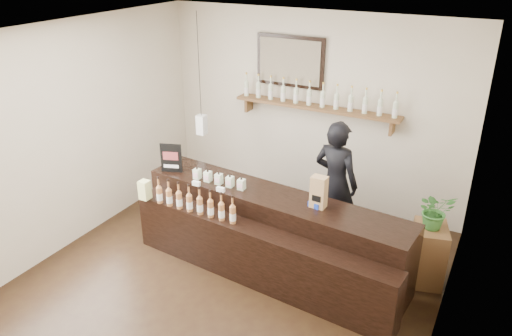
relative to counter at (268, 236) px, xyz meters
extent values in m
plane|color=black|center=(-0.27, -0.58, -0.44)|extent=(5.00, 5.00, 0.00)
plane|color=beige|center=(-0.27, 1.92, 0.96)|extent=(4.50, 0.00, 4.50)
plane|color=beige|center=(-0.27, -3.08, 0.96)|extent=(4.50, 0.00, 4.50)
plane|color=beige|center=(-2.52, -0.58, 0.96)|extent=(0.00, 5.00, 5.00)
plane|color=beige|center=(1.98, -0.58, 0.96)|extent=(0.00, 5.00, 5.00)
plane|color=white|center=(-0.27, -0.58, 2.36)|extent=(5.00, 5.00, 0.00)
cube|color=brown|center=(-0.17, 1.79, 1.06)|extent=(2.40, 0.25, 0.04)
cube|color=brown|center=(-1.25, 1.82, 0.94)|extent=(0.04, 0.20, 0.20)
cube|color=brown|center=(0.91, 1.82, 0.94)|extent=(0.04, 0.20, 0.20)
cube|color=black|center=(-0.62, 1.89, 1.64)|extent=(1.02, 0.04, 0.72)
cube|color=#43372B|center=(-0.62, 1.87, 1.64)|extent=(0.92, 0.01, 0.62)
cube|color=white|center=(-1.57, 1.02, 0.81)|extent=(0.12, 0.12, 0.28)
cylinder|color=black|center=(-1.57, 1.02, 1.66)|extent=(0.01, 0.01, 1.41)
cylinder|color=silver|center=(-1.27, 1.79, 1.18)|extent=(0.07, 0.07, 0.20)
cone|color=silver|center=(-1.27, 1.79, 1.31)|extent=(0.07, 0.07, 0.05)
cylinder|color=silver|center=(-1.27, 1.79, 1.37)|extent=(0.02, 0.02, 0.07)
cylinder|color=#EDBE45|center=(-1.27, 1.79, 1.42)|extent=(0.03, 0.03, 0.02)
cylinder|color=white|center=(-1.27, 1.79, 1.16)|extent=(0.07, 0.07, 0.09)
cylinder|color=silver|center=(-1.07, 1.79, 1.18)|extent=(0.07, 0.07, 0.20)
cone|color=silver|center=(-1.07, 1.79, 1.31)|extent=(0.07, 0.07, 0.05)
cylinder|color=silver|center=(-1.07, 1.79, 1.37)|extent=(0.02, 0.02, 0.07)
cylinder|color=#EDBE45|center=(-1.07, 1.79, 1.42)|extent=(0.03, 0.03, 0.02)
cylinder|color=white|center=(-1.07, 1.79, 1.16)|extent=(0.07, 0.07, 0.09)
cylinder|color=silver|center=(-0.87, 1.79, 1.18)|extent=(0.07, 0.07, 0.20)
cone|color=silver|center=(-0.87, 1.79, 1.31)|extent=(0.07, 0.07, 0.05)
cylinder|color=silver|center=(-0.87, 1.79, 1.37)|extent=(0.02, 0.02, 0.07)
cylinder|color=#EDBE45|center=(-0.87, 1.79, 1.42)|extent=(0.03, 0.03, 0.02)
cylinder|color=white|center=(-0.87, 1.79, 1.16)|extent=(0.07, 0.07, 0.09)
cylinder|color=silver|center=(-0.67, 1.79, 1.18)|extent=(0.07, 0.07, 0.20)
cone|color=silver|center=(-0.67, 1.79, 1.31)|extent=(0.07, 0.07, 0.05)
cylinder|color=silver|center=(-0.67, 1.79, 1.37)|extent=(0.02, 0.02, 0.07)
cylinder|color=#EDBE45|center=(-0.67, 1.79, 1.42)|extent=(0.03, 0.03, 0.02)
cylinder|color=white|center=(-0.67, 1.79, 1.16)|extent=(0.07, 0.07, 0.09)
cylinder|color=silver|center=(-0.47, 1.79, 1.18)|extent=(0.07, 0.07, 0.20)
cone|color=silver|center=(-0.47, 1.79, 1.31)|extent=(0.07, 0.07, 0.05)
cylinder|color=silver|center=(-0.47, 1.79, 1.37)|extent=(0.02, 0.02, 0.07)
cylinder|color=#EDBE45|center=(-0.47, 1.79, 1.42)|extent=(0.03, 0.03, 0.02)
cylinder|color=white|center=(-0.47, 1.79, 1.16)|extent=(0.07, 0.07, 0.09)
cylinder|color=silver|center=(-0.27, 1.79, 1.18)|extent=(0.07, 0.07, 0.20)
cone|color=silver|center=(-0.27, 1.79, 1.31)|extent=(0.07, 0.07, 0.05)
cylinder|color=silver|center=(-0.27, 1.79, 1.37)|extent=(0.02, 0.02, 0.07)
cylinder|color=#EDBE45|center=(-0.27, 1.79, 1.42)|extent=(0.03, 0.03, 0.02)
cylinder|color=white|center=(-0.27, 1.79, 1.16)|extent=(0.07, 0.07, 0.09)
cylinder|color=silver|center=(-0.07, 1.79, 1.18)|extent=(0.07, 0.07, 0.20)
cone|color=silver|center=(-0.07, 1.79, 1.31)|extent=(0.07, 0.07, 0.05)
cylinder|color=silver|center=(-0.07, 1.79, 1.37)|extent=(0.02, 0.02, 0.07)
cylinder|color=#EDBE45|center=(-0.07, 1.79, 1.42)|extent=(0.03, 0.03, 0.02)
cylinder|color=white|center=(-0.07, 1.79, 1.16)|extent=(0.07, 0.07, 0.09)
cylinder|color=silver|center=(0.13, 1.79, 1.18)|extent=(0.07, 0.07, 0.20)
cone|color=silver|center=(0.13, 1.79, 1.31)|extent=(0.07, 0.07, 0.05)
cylinder|color=silver|center=(0.13, 1.79, 1.37)|extent=(0.02, 0.02, 0.07)
cylinder|color=#EDBE45|center=(0.13, 1.79, 1.42)|extent=(0.03, 0.03, 0.02)
cylinder|color=white|center=(0.13, 1.79, 1.16)|extent=(0.07, 0.07, 0.09)
cylinder|color=silver|center=(0.33, 1.79, 1.18)|extent=(0.07, 0.07, 0.20)
cone|color=silver|center=(0.33, 1.79, 1.31)|extent=(0.07, 0.07, 0.05)
cylinder|color=silver|center=(0.33, 1.79, 1.37)|extent=(0.02, 0.02, 0.07)
cylinder|color=#EDBE45|center=(0.33, 1.79, 1.42)|extent=(0.03, 0.03, 0.02)
cylinder|color=white|center=(0.33, 1.79, 1.16)|extent=(0.07, 0.07, 0.09)
cylinder|color=silver|center=(0.53, 1.79, 1.18)|extent=(0.07, 0.07, 0.20)
cone|color=silver|center=(0.53, 1.79, 1.31)|extent=(0.07, 0.07, 0.05)
cylinder|color=silver|center=(0.53, 1.79, 1.37)|extent=(0.02, 0.02, 0.07)
cylinder|color=#EDBE45|center=(0.53, 1.79, 1.42)|extent=(0.03, 0.03, 0.02)
cylinder|color=white|center=(0.53, 1.79, 1.16)|extent=(0.07, 0.07, 0.09)
cylinder|color=silver|center=(0.73, 1.79, 1.18)|extent=(0.07, 0.07, 0.20)
cone|color=silver|center=(0.73, 1.79, 1.31)|extent=(0.07, 0.07, 0.05)
cylinder|color=silver|center=(0.73, 1.79, 1.37)|extent=(0.02, 0.02, 0.07)
cylinder|color=#EDBE45|center=(0.73, 1.79, 1.42)|extent=(0.03, 0.03, 0.02)
cylinder|color=white|center=(0.73, 1.79, 1.16)|extent=(0.07, 0.07, 0.09)
cylinder|color=silver|center=(0.93, 1.79, 1.18)|extent=(0.07, 0.07, 0.20)
cone|color=silver|center=(0.93, 1.79, 1.31)|extent=(0.07, 0.07, 0.05)
cylinder|color=silver|center=(0.93, 1.79, 1.37)|extent=(0.02, 0.02, 0.07)
cylinder|color=#EDBE45|center=(0.93, 1.79, 1.42)|extent=(0.03, 0.03, 0.02)
cylinder|color=white|center=(0.93, 1.79, 1.16)|extent=(0.07, 0.07, 0.09)
cube|color=black|center=(0.01, 0.12, 0.03)|extent=(3.37, 0.89, 0.93)
cube|color=black|center=(0.01, -0.32, -0.09)|extent=(3.34, 0.60, 0.71)
cube|color=white|center=(-0.92, -0.09, 0.52)|extent=(0.10, 0.04, 0.05)
cube|color=white|center=(-0.58, -0.09, 0.52)|extent=(0.10, 0.04, 0.05)
cube|color=#D6DC86|center=(-1.54, -0.32, 0.33)|extent=(0.12, 0.12, 0.12)
cube|color=#D6DC86|center=(-1.54, -0.32, 0.45)|extent=(0.12, 0.12, 0.12)
cube|color=silver|center=(-1.02, 0.07, 0.56)|extent=(0.08, 0.08, 0.13)
cube|color=#F3BDC7|center=(-1.02, 0.03, 0.56)|extent=(0.07, 0.00, 0.06)
cylinder|color=black|center=(-1.02, 0.07, 0.63)|extent=(0.02, 0.02, 0.03)
cube|color=silver|center=(-0.86, 0.07, 0.56)|extent=(0.08, 0.08, 0.13)
cube|color=#F3BDC7|center=(-0.86, 0.03, 0.56)|extent=(0.07, 0.00, 0.06)
cylinder|color=black|center=(-0.86, 0.07, 0.63)|extent=(0.02, 0.02, 0.03)
cube|color=silver|center=(-0.71, 0.07, 0.56)|extent=(0.08, 0.08, 0.13)
cube|color=#F3BDC7|center=(-0.71, 0.03, 0.56)|extent=(0.07, 0.00, 0.06)
cylinder|color=black|center=(-0.71, 0.07, 0.63)|extent=(0.02, 0.02, 0.03)
cube|color=silver|center=(-0.55, 0.07, 0.56)|extent=(0.08, 0.08, 0.13)
cube|color=#F3BDC7|center=(-0.55, 0.03, 0.56)|extent=(0.07, 0.00, 0.06)
cylinder|color=black|center=(-0.55, 0.07, 0.63)|extent=(0.02, 0.02, 0.03)
cube|color=silver|center=(-0.39, 0.07, 0.56)|extent=(0.08, 0.08, 0.13)
cube|color=#F3BDC7|center=(-0.39, 0.03, 0.56)|extent=(0.07, 0.00, 0.06)
cylinder|color=black|center=(-0.39, 0.07, 0.63)|extent=(0.02, 0.02, 0.03)
cylinder|color=#A96B39|center=(-1.31, -0.32, 0.37)|extent=(0.07, 0.07, 0.20)
cone|color=#A96B39|center=(-1.31, -0.32, 0.50)|extent=(0.07, 0.07, 0.05)
cylinder|color=#A96B39|center=(-1.31, -0.32, 0.56)|extent=(0.02, 0.02, 0.07)
cylinder|color=black|center=(-1.31, -0.32, 0.60)|extent=(0.03, 0.03, 0.02)
cylinder|color=white|center=(-1.31, -0.32, 0.35)|extent=(0.07, 0.07, 0.09)
cylinder|color=#A96B39|center=(-1.17, -0.32, 0.37)|extent=(0.07, 0.07, 0.20)
cone|color=#A96B39|center=(-1.17, -0.32, 0.50)|extent=(0.07, 0.07, 0.05)
cylinder|color=#A96B39|center=(-1.17, -0.32, 0.56)|extent=(0.02, 0.02, 0.07)
cylinder|color=black|center=(-1.17, -0.32, 0.60)|extent=(0.03, 0.03, 0.02)
cylinder|color=white|center=(-1.17, -0.32, 0.35)|extent=(0.07, 0.07, 0.09)
cylinder|color=#A96B39|center=(-1.02, -0.32, 0.37)|extent=(0.07, 0.07, 0.20)
cone|color=#A96B39|center=(-1.02, -0.32, 0.50)|extent=(0.07, 0.07, 0.05)
cylinder|color=#A96B39|center=(-1.02, -0.32, 0.56)|extent=(0.02, 0.02, 0.07)
cylinder|color=black|center=(-1.02, -0.32, 0.60)|extent=(0.03, 0.03, 0.02)
cylinder|color=white|center=(-1.02, -0.32, 0.35)|extent=(0.07, 0.07, 0.09)
cylinder|color=#A96B39|center=(-0.87, -0.32, 0.37)|extent=(0.07, 0.07, 0.20)
cone|color=#A96B39|center=(-0.87, -0.32, 0.50)|extent=(0.07, 0.07, 0.05)
cylinder|color=#A96B39|center=(-0.87, -0.32, 0.56)|extent=(0.02, 0.02, 0.07)
cylinder|color=black|center=(-0.87, -0.32, 0.60)|extent=(0.03, 0.03, 0.02)
cylinder|color=white|center=(-0.87, -0.32, 0.35)|extent=(0.07, 0.07, 0.09)
cylinder|color=#A96B39|center=(-0.73, -0.32, 0.37)|extent=(0.07, 0.07, 0.20)
cone|color=#A96B39|center=(-0.73, -0.32, 0.50)|extent=(0.07, 0.07, 0.05)
cylinder|color=#A96B39|center=(-0.73, -0.32, 0.56)|extent=(0.02, 0.02, 0.07)
cylinder|color=black|center=(-0.73, -0.32, 0.60)|extent=(0.03, 0.03, 0.02)
cylinder|color=white|center=(-0.73, -0.32, 0.35)|extent=(0.07, 0.07, 0.09)
cylinder|color=#A96B39|center=(-0.58, -0.32, 0.37)|extent=(0.07, 0.07, 0.20)
cone|color=#A96B39|center=(-0.58, -0.32, 0.50)|extent=(0.07, 0.07, 0.05)
cylinder|color=#A96B39|center=(-0.58, -0.32, 0.56)|extent=(0.02, 0.02, 0.07)
cylinder|color=black|center=(-0.58, -0.32, 0.60)|extent=(0.03, 0.03, 0.02)
cylinder|color=white|center=(-0.58, -0.32, 0.35)|extent=(0.07, 0.07, 0.09)
cylinder|color=#A96B39|center=(-0.43, -0.32, 0.37)|extent=(0.07, 0.07, 0.20)
cone|color=#A96B39|center=(-0.43, -0.32, 0.50)|extent=(0.07, 0.07, 0.05)
cylinder|color=#A96B39|center=(-0.43, -0.32, 0.56)|extent=(0.02, 0.02, 0.07)
cylinder|color=black|center=(-0.43, -0.32, 0.60)|extent=(0.03, 0.03, 0.02)
cylinder|color=white|center=(-0.43, -0.32, 0.35)|extent=(0.07, 0.07, 0.09)
cylinder|color=#A96B39|center=(-0.29, -0.32, 0.37)|extent=(0.07, 0.07, 0.20)
cone|color=#A96B39|center=(-0.29, -0.32, 0.50)|extent=(0.07, 0.07, 0.05)
cylinder|color=#A96B39|center=(-0.29, -0.32, 0.56)|extent=(0.02, 0.02, 0.07)
cylinder|color=black|center=(-0.29, -0.32, 0.60)|extent=(0.03, 0.03, 0.02)
cylinder|color=white|center=(-0.29, -0.32, 0.35)|extent=(0.07, 0.07, 0.09)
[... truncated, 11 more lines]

